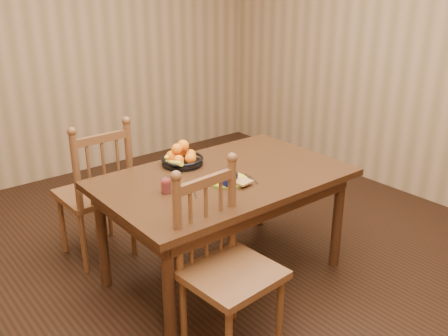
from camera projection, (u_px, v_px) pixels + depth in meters
room at (224, 83)px, 3.02m from camera, size 4.52×5.02×2.72m
dining_table at (224, 187)px, 3.27m from camera, size 1.60×1.00×0.75m
chair_far at (97, 193)px, 3.56m from camera, size 0.48×0.46×1.04m
chair_near at (226, 267)px, 2.67m from camera, size 0.50×0.48×1.04m
breakfast_plate at (229, 180)px, 3.13m from camera, size 0.26×0.29×0.04m
fork at (251, 179)px, 3.17m from camera, size 0.06×0.18×0.00m
spoon at (189, 192)px, 2.98m from camera, size 0.07×0.15×0.01m
coffee_mug at (229, 178)px, 3.05m from camera, size 0.13×0.09×0.10m
juice_glass at (166, 186)px, 2.96m from camera, size 0.06×0.06×0.09m
fruit_bowl at (182, 158)px, 3.39m from camera, size 0.29×0.29×0.17m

